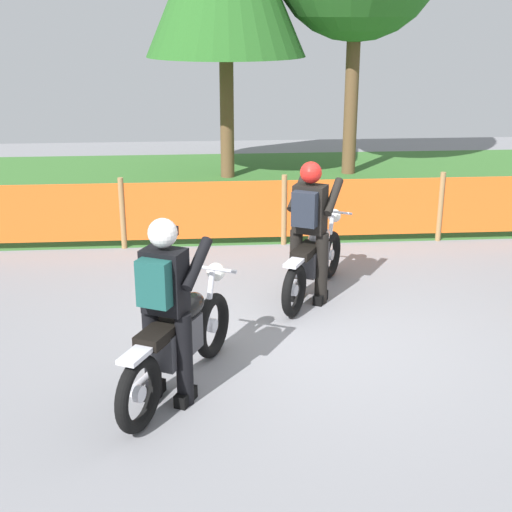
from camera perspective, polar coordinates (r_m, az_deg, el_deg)
ground at (r=7.79m, az=4.83°, el=-6.35°), size 24.00×24.00×0.02m
grass_verge at (r=14.04m, az=0.58°, el=5.41°), size 24.00×7.00×0.01m
barrier_fence at (r=10.54m, az=2.23°, el=3.74°), size 9.46×0.08×1.05m
motorcycle_lead at (r=6.57m, az=-6.11°, el=-6.69°), size 1.06×1.94×0.99m
motorcycle_trailing at (r=8.70m, az=4.63°, el=-0.30°), size 1.03×1.78×0.93m
rider_lead at (r=6.20m, az=-7.22°, el=-3.62°), size 0.70×0.78×1.69m
rider_trailing at (r=8.35m, az=4.26°, el=2.50°), size 0.70×0.79×1.69m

